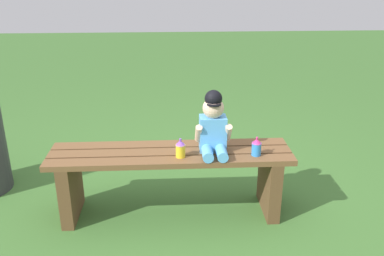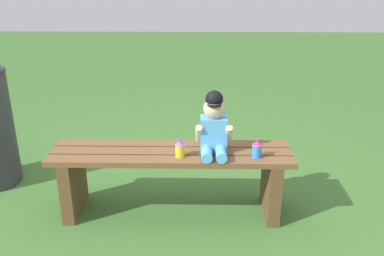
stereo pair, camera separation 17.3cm
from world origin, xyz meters
TOP-DOWN VIEW (x-y plane):
  - ground_plane at (0.00, 0.00)m, footprint 16.00×16.00m
  - park_bench at (0.00, 0.00)m, footprint 1.57×0.37m
  - child_figure at (0.27, -0.01)m, footprint 0.23×0.27m
  - sippy_cup_left at (0.06, -0.09)m, footprint 0.06×0.06m
  - sippy_cup_right at (0.54, -0.09)m, footprint 0.06×0.06m

SIDE VIEW (x-z plane):
  - ground_plane at x=0.00m, z-range 0.00..0.00m
  - park_bench at x=0.00m, z-range 0.08..0.54m
  - sippy_cup_left at x=0.06m, z-range 0.46..0.58m
  - sippy_cup_right at x=0.54m, z-range 0.46..0.58m
  - child_figure at x=0.27m, z-range 0.43..0.84m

